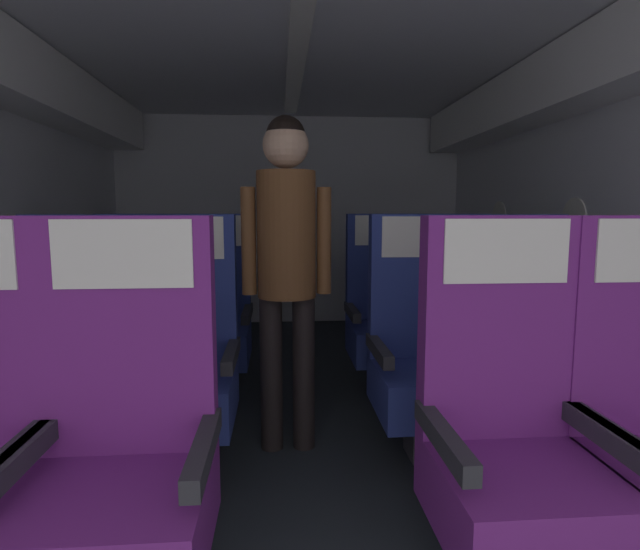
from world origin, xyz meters
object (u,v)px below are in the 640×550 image
Objects in this scene: seat_b_left_window at (72,364)px; seat_c_left_aisle at (211,319)px; seat_c_right_aisle at (456,315)px; seat_c_right_window at (386,316)px; seat_b_right_aisle at (523,354)px; flight_attendant at (287,248)px; seat_b_left_aisle at (181,362)px; seat_c_left_window at (133,321)px; seat_a_right_window at (511,440)px; seat_b_right_window at (424,355)px; seat_a_left_aisle at (123,457)px.

seat_b_left_window is 1.06m from seat_c_left_aisle.
seat_c_right_aisle and seat_c_right_window have the same top height.
seat_b_right_aisle and seat_c_right_aisle have the same top height.
seat_b_left_window is at bearing 179.81° from flight_attendant.
seat_c_left_aisle is (0.51, 0.93, 0.00)m from seat_b_left_window.
flight_attendant is (0.99, 0.08, 0.52)m from seat_b_left_window.
seat_b_left_window is 1.12m from flight_attendant.
seat_b_left_aisle is 1.00× the size of seat_c_left_window.
seat_c_right_aisle is at bearing 75.08° from seat_a_right_window.
seat_c_right_window is at bearing 29.00° from seat_b_left_window.
seat_b_right_aisle is at bearing 0.12° from seat_b_left_aisle.
seat_b_right_window is 1.47m from seat_c_left_aisle.
flight_attendant is at bearing -60.38° from seat_c_left_aisle.
seat_a_right_window and seat_b_left_window have the same top height.
seat_b_right_aisle is at bearing -62.42° from seat_c_right_window.
seat_a_right_window is at bearing 0.67° from seat_a_left_aisle.
seat_a_left_aisle is at bearing -120.37° from flight_attendant.
seat_b_left_window is 2.34m from seat_c_right_aisle.
seat_b_right_window is at bearing 39.24° from seat_a_left_aisle.
seat_c_right_window is (1.17, 0.94, 0.00)m from seat_b_left_aisle.
seat_c_left_window is 0.50m from seat_c_left_aisle.
seat_c_left_window is at bearing 117.18° from seat_b_left_aisle.
seat_c_left_window is at bearing 89.25° from seat_b_left_window.
flight_attendant reaches higher than seat_c_left_window.
seat_a_right_window is 1.00× the size of seat_c_right_window.
seat_a_right_window is 1.47m from seat_b_left_aisle.
seat_c_left_aisle is (-1.15, 0.92, 0.00)m from seat_b_right_window.
seat_b_right_aisle is 1.89m from seat_c_left_aisle.
seat_b_right_aisle is at bearing -29.75° from seat_c_left_aisle.
seat_c_right_aisle is at bearing 90.08° from seat_b_right_aisle.
seat_b_right_window is 1.00× the size of seat_c_left_aisle.
seat_a_left_aisle and seat_c_right_aisle have the same top height.
seat_b_right_aisle is 0.93m from seat_c_right_aisle.
seat_b_right_window is (1.65, 0.01, 0.00)m from seat_b_left_window.
seat_a_left_aisle is at bearing -131.50° from seat_c_right_aisle.
seat_a_right_window is 2.17m from seat_c_left_aisle.
seat_c_right_window is (0.01, 1.84, 0.00)m from seat_a_right_window.
seat_c_right_aisle is at bearing 61.76° from seat_b_right_window.
flight_attendant is (-0.67, -0.84, 0.52)m from seat_c_right_window.
seat_a_right_window is 1.00× the size of seat_b_right_window.
seat_c_left_window is (-2.14, 0.94, 0.00)m from seat_b_right_aisle.
seat_a_left_aisle is at bearing -89.40° from seat_b_left_aisle.
flight_attendant reaches higher than seat_b_left_aisle.
seat_a_left_aisle and seat_c_left_aisle have the same top height.
flight_attendant reaches higher than seat_b_left_window.
seat_b_left_window is 1.00× the size of seat_c_right_aisle.
seat_b_left_aisle is 0.72m from flight_attendant.
seat_a_left_aisle and seat_c_right_window have the same top height.
seat_c_right_aisle is at bearing 31.32° from flight_attendant.
seat_c_left_aisle is at bearing 150.25° from seat_b_right_aisle.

